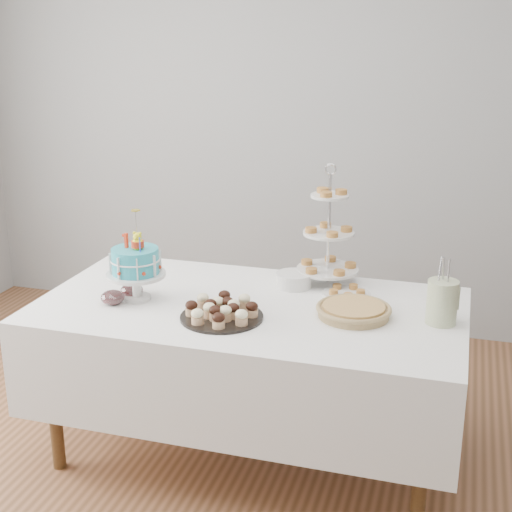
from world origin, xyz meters
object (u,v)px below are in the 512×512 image
(plate_stack, at_px, (294,280))
(jam_bowl_b, at_px, (113,298))
(cupcake_tray, at_px, (222,310))
(pastry_plate, at_px, (346,292))
(table, at_px, (250,350))
(tiered_stand, at_px, (329,234))
(jam_bowl_a, at_px, (132,290))
(birthday_cake, at_px, (136,276))
(utensil_pitcher, at_px, (442,300))
(pie, at_px, (354,310))

(plate_stack, xyz_separation_m, jam_bowl_b, (-0.73, -0.46, -0.00))
(cupcake_tray, xyz_separation_m, pastry_plate, (0.47, 0.43, -0.03))
(jam_bowl_b, bearing_deg, table, 16.03)
(pastry_plate, bearing_deg, tiered_stand, 127.87)
(plate_stack, height_order, jam_bowl_a, plate_stack)
(table, distance_m, cupcake_tray, 0.33)
(birthday_cake, height_order, jam_bowl_b, birthday_cake)
(tiered_stand, xyz_separation_m, plate_stack, (-0.14, -0.11, -0.21))
(birthday_cake, xyz_separation_m, plate_stack, (0.65, 0.37, -0.08))
(birthday_cake, bearing_deg, tiered_stand, 46.78)
(cupcake_tray, bearing_deg, jam_bowl_b, 178.01)
(utensil_pitcher, bearing_deg, cupcake_tray, 176.07)
(utensil_pitcher, bearing_deg, jam_bowl_a, 166.03)
(tiered_stand, xyz_separation_m, jam_bowl_a, (-0.83, -0.46, -0.22))
(birthday_cake, distance_m, plate_stack, 0.75)
(cupcake_tray, height_order, jam_bowl_a, cupcake_tray)
(plate_stack, relative_size, utensil_pitcher, 0.60)
(tiered_stand, distance_m, pastry_plate, 0.31)
(cupcake_tray, height_order, pie, cupcake_tray)
(jam_bowl_b, bearing_deg, pastry_plate, 22.51)
(pie, distance_m, jam_bowl_a, 1.03)
(plate_stack, relative_size, jam_bowl_a, 1.69)
(pie, relative_size, plate_stack, 1.87)
(jam_bowl_a, bearing_deg, pie, 2.68)
(cupcake_tray, relative_size, jam_bowl_a, 3.49)
(birthday_cake, height_order, cupcake_tray, birthday_cake)
(pastry_plate, distance_m, jam_bowl_a, 1.00)
(jam_bowl_a, xyz_separation_m, utensil_pitcher, (1.40, 0.08, 0.07))
(birthday_cake, distance_m, utensil_pitcher, 1.36)
(cupcake_tray, xyz_separation_m, plate_stack, (0.20, 0.48, -0.01))
(pie, bearing_deg, plate_stack, 139.01)
(table, distance_m, utensil_pitcher, 0.90)
(plate_stack, bearing_deg, utensil_pitcher, -20.21)
(pastry_plate, height_order, jam_bowl_b, jam_bowl_b)
(plate_stack, distance_m, jam_bowl_b, 0.86)
(birthday_cake, bearing_deg, pie, 19.83)
(pastry_plate, xyz_separation_m, jam_bowl_a, (-0.96, -0.30, 0.01))
(birthday_cake, xyz_separation_m, pastry_plate, (0.92, 0.33, -0.10))
(birthday_cake, relative_size, plate_stack, 2.39)
(utensil_pitcher, bearing_deg, table, 164.49)
(plate_stack, xyz_separation_m, pastry_plate, (0.26, -0.04, -0.02))
(table, relative_size, utensil_pitcher, 6.63)
(jam_bowl_b, relative_size, utensil_pitcher, 0.37)
(cupcake_tray, height_order, plate_stack, cupcake_tray)
(tiered_stand, distance_m, jam_bowl_b, 1.07)
(table, height_order, pie, pie)
(jam_bowl_b, bearing_deg, birthday_cake, 47.02)
(utensil_pitcher, bearing_deg, jam_bowl_b, 170.50)
(pastry_plate, bearing_deg, table, -148.91)
(jam_bowl_a, bearing_deg, jam_bowl_b, -108.74)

